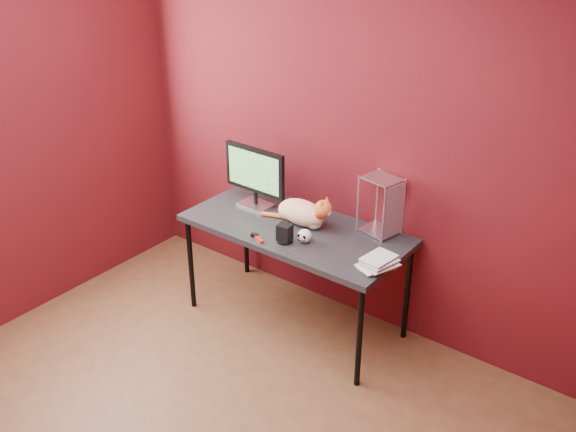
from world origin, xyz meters
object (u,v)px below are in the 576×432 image
Objects in this scene: book_stack at (375,201)px; speaker at (285,234)px; cat at (302,212)px; desk at (295,233)px; skull_mug at (304,236)px; monitor at (255,174)px.

speaker is at bearing -168.93° from book_stack.
book_stack reaches higher than cat.
speaker reaches higher than desk.
book_stack is (0.62, -0.15, 0.32)m from cat.
cat is 5.85× the size of skull_mug.
skull_mug is 0.12m from speaker.
desk is 1.87× the size of book_stack.
cat is at bearing -2.46° from monitor.
monitor is 0.94× the size of cat.
speaker is at bearing -71.42° from desk.
book_stack is (0.56, 0.11, 0.35)m from speaker.
monitor is 1.07m from book_stack.
book_stack reaches higher than speaker.
monitor is at bearing 170.18° from book_stack.
cat is (0.01, 0.06, 0.14)m from desk.
book_stack reaches higher than skull_mug.
monitor reaches higher than cat.
cat reaches higher than skull_mug.
cat is 0.66× the size of book_stack.
desk is 16.65× the size of skull_mug.
cat is at bearing 166.00° from book_stack.
speaker is (0.48, -0.29, -0.18)m from monitor.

